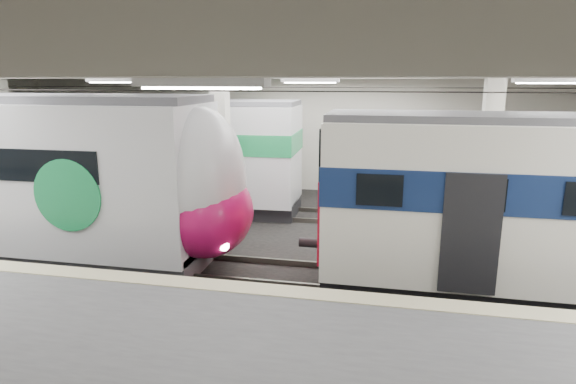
# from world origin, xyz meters

# --- Properties ---
(station_hall) EXTENTS (36.00, 24.00, 5.75)m
(station_hall) POSITION_xyz_m (0.00, -1.74, 3.24)
(station_hall) COLOR black
(station_hall) RESTS_ON ground
(modern_emu) EXTENTS (14.27, 2.95, 4.58)m
(modern_emu) POSITION_xyz_m (-7.70, -0.00, 2.25)
(modern_emu) COLOR silver
(modern_emu) RESTS_ON ground
(far_train) EXTENTS (13.21, 3.10, 4.23)m
(far_train) POSITION_xyz_m (-7.60, 5.50, 2.19)
(far_train) COLOR silver
(far_train) RESTS_ON ground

